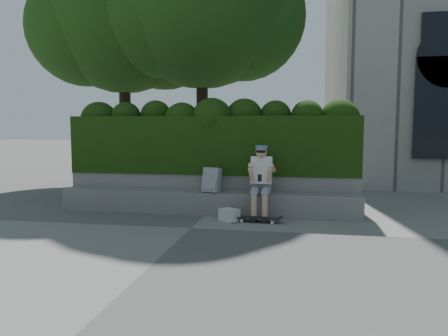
% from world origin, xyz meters
% --- Properties ---
extents(ground, '(80.00, 80.00, 0.00)m').
position_xyz_m(ground, '(0.00, 0.00, 0.00)').
color(ground, slate).
rests_on(ground, ground).
extents(bench_ledge, '(6.00, 0.45, 0.45)m').
position_xyz_m(bench_ledge, '(0.00, 1.25, 0.23)').
color(bench_ledge, gray).
rests_on(bench_ledge, ground).
extents(planter_wall, '(6.00, 0.50, 0.75)m').
position_xyz_m(planter_wall, '(0.00, 1.73, 0.38)').
color(planter_wall, gray).
rests_on(planter_wall, ground).
extents(hedge, '(6.00, 1.00, 1.20)m').
position_xyz_m(hedge, '(0.00, 1.95, 1.35)').
color(hedge, black).
rests_on(hedge, planter_wall).
extents(tree_right, '(4.72, 4.72, 7.47)m').
position_xyz_m(tree_right, '(-3.61, 5.86, 5.10)').
color(tree_right, black).
rests_on(tree_right, ground).
extents(person, '(0.40, 0.76, 1.38)m').
position_xyz_m(person, '(1.10, 1.07, 0.75)').
color(person, gray).
rests_on(person, ground).
extents(skateboard, '(0.81, 0.27, 0.08)m').
position_xyz_m(skateboard, '(1.08, 0.68, 0.07)').
color(skateboard, black).
rests_on(skateboard, ground).
extents(backpack_plaid, '(0.36, 0.25, 0.48)m').
position_xyz_m(backpack_plaid, '(0.13, 1.15, 0.69)').
color(backpack_plaid, '#ABABB0').
rests_on(backpack_plaid, bench_ledge).
extents(backpack_ground, '(0.42, 0.41, 0.22)m').
position_xyz_m(backpack_ground, '(0.55, 0.69, 0.11)').
color(backpack_ground, beige).
rests_on(backpack_ground, ground).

